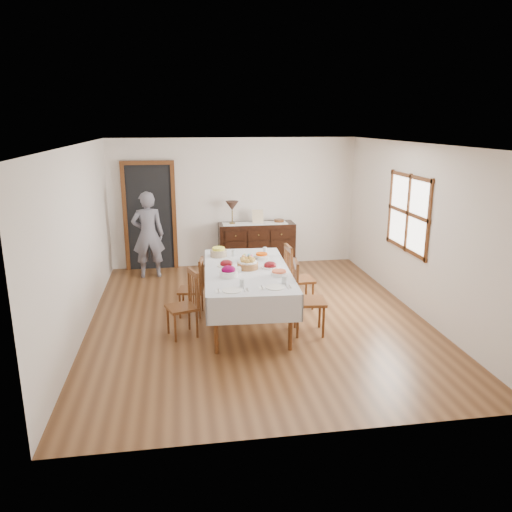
{
  "coord_description": "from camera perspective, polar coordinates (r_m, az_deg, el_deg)",
  "views": [
    {
      "loc": [
        -1.11,
        -7.06,
        2.91
      ],
      "look_at": [
        0.0,
        0.1,
        0.95
      ],
      "focal_mm": 35.0,
      "sensor_mm": 36.0,
      "label": 1
    }
  ],
  "objects": [
    {
      "name": "chair_right_near",
      "position": [
        7.03,
        5.69,
        -4.68
      ],
      "size": [
        0.49,
        0.49,
        1.06
      ],
      "rotation": [
        0.0,
        0.0,
        1.44
      ],
      "color": "#5B3015",
      "rests_on": "ground"
    },
    {
      "name": "egg_basket",
      "position": [
        7.68,
        -0.99,
        -0.32
      ],
      "size": [
        0.23,
        0.23,
        0.11
      ],
      "color": "black",
      "rests_on": "dining_table"
    },
    {
      "name": "table_lamp",
      "position": [
        9.96,
        -2.75,
        5.68
      ],
      "size": [
        0.26,
        0.26,
        0.46
      ],
      "color": "brown",
      "rests_on": "sideboard"
    },
    {
      "name": "runner",
      "position": [
        10.05,
        -0.12,
        3.75
      ],
      "size": [
        1.3,
        0.35,
        0.01
      ],
      "color": "white",
      "rests_on": "sideboard"
    },
    {
      "name": "carrot_bowl",
      "position": [
        7.81,
        0.65,
        -0.03
      ],
      "size": [
        0.24,
        0.24,
        0.09
      ],
      "color": "white",
      "rests_on": "dining_table"
    },
    {
      "name": "chair_right_far",
      "position": [
        7.99,
        4.64,
        -2.29
      ],
      "size": [
        0.45,
        0.45,
        1.03
      ],
      "rotation": [
        0.0,
        0.0,
        1.63
      ],
      "color": "#5B3015",
      "rests_on": "ground"
    },
    {
      "name": "pineapple_bowl",
      "position": [
        7.97,
        -4.3,
        0.43
      ],
      "size": [
        0.27,
        0.27,
        0.15
      ],
      "color": "tan",
      "rests_on": "dining_table"
    },
    {
      "name": "glass_far_b",
      "position": [
        8.14,
        1.02,
        0.66
      ],
      "size": [
        0.07,
        0.07,
        0.1
      ],
      "color": "silver",
      "rests_on": "dining_table"
    },
    {
      "name": "butter_dish",
      "position": [
        7.13,
        -2.29,
        -1.57
      ],
      "size": [
        0.14,
        0.1,
        0.07
      ],
      "color": "white",
      "rests_on": "dining_table"
    },
    {
      "name": "glass_far_a",
      "position": [
        7.97,
        -2.59,
        0.34
      ],
      "size": [
        0.06,
        0.06,
        0.1
      ],
      "color": "silver",
      "rests_on": "dining_table"
    },
    {
      "name": "chair_left_far",
      "position": [
        7.72,
        -7.12,
        -3.52
      ],
      "size": [
        0.43,
        0.43,
        0.9
      ],
      "rotation": [
        0.0,
        0.0,
        -1.75
      ],
      "color": "#5B3015",
      "rests_on": "ground"
    },
    {
      "name": "picture_frame",
      "position": [
        10.05,
        0.21,
        4.53
      ],
      "size": [
        0.22,
        0.08,
        0.28
      ],
      "color": "#CFB990",
      "rests_on": "sideboard"
    },
    {
      "name": "ground",
      "position": [
        7.71,
        0.11,
        -7.02
      ],
      "size": [
        6.0,
        6.0,
        0.0
      ],
      "primitive_type": "plane",
      "color": "brown"
    },
    {
      "name": "setting_left",
      "position": [
        6.41,
        -2.42,
        -3.66
      ],
      "size": [
        0.43,
        0.31,
        0.1
      ],
      "color": "white",
      "rests_on": "dining_table"
    },
    {
      "name": "beet_bowl",
      "position": [
        6.93,
        -3.16,
        -1.84
      ],
      "size": [
        0.25,
        0.25,
        0.16
      ],
      "color": "white",
      "rests_on": "dining_table"
    },
    {
      "name": "person",
      "position": [
        9.67,
        -12.25,
        2.71
      ],
      "size": [
        0.57,
        0.38,
        1.77
      ],
      "primitive_type": "imported",
      "rotation": [
        0.0,
        0.0,
        3.2
      ],
      "color": "slate",
      "rests_on": "ground"
    },
    {
      "name": "room_shell",
      "position": [
        7.64,
        -1.45,
        5.59
      ],
      "size": [
        5.02,
        6.02,
        2.65
      ],
      "color": "silver",
      "rests_on": "ground"
    },
    {
      "name": "casserole_dish",
      "position": [
        6.99,
        2.64,
        -1.95
      ],
      "size": [
        0.23,
        0.23,
        0.07
      ],
      "color": "white",
      "rests_on": "dining_table"
    },
    {
      "name": "deco_bowl",
      "position": [
        10.19,
        2.65,
        4.04
      ],
      "size": [
        0.2,
        0.2,
        0.06
      ],
      "color": "#5B3015",
      "rests_on": "sideboard"
    },
    {
      "name": "setting_right",
      "position": [
        6.53,
        2.5,
        -3.3
      ],
      "size": [
        0.43,
        0.31,
        0.1
      ],
      "color": "white",
      "rests_on": "dining_table"
    },
    {
      "name": "chair_left_near",
      "position": [
        7.01,
        -8.11,
        -5.36
      ],
      "size": [
        0.49,
        0.49,
        0.94
      ],
      "rotation": [
        0.0,
        0.0,
        -1.24
      ],
      "color": "#5B3015",
      "rests_on": "ground"
    },
    {
      "name": "sideboard",
      "position": [
        10.19,
        0.06,
        1.24
      ],
      "size": [
        1.53,
        0.56,
        0.92
      ],
      "color": "black",
      "rests_on": "ground"
    },
    {
      "name": "bread_basket",
      "position": [
        7.28,
        -0.96,
        -0.91
      ],
      "size": [
        0.31,
        0.31,
        0.17
      ],
      "color": "#966134",
      "rests_on": "dining_table"
    },
    {
      "name": "ham_platter_a",
      "position": [
        7.44,
        -3.41,
        -0.92
      ],
      "size": [
        0.27,
        0.27,
        0.11
      ],
      "color": "white",
      "rests_on": "dining_table"
    },
    {
      "name": "ham_platter_b",
      "position": [
        7.34,
        1.62,
        -1.11
      ],
      "size": [
        0.27,
        0.27,
        0.11
      ],
      "color": "white",
      "rests_on": "dining_table"
    },
    {
      "name": "dining_table",
      "position": [
        7.32,
        -1.05,
        -2.2
      ],
      "size": [
        1.34,
        2.46,
        0.83
      ],
      "rotation": [
        0.0,
        0.0,
        -0.05
      ],
      "color": "silver",
      "rests_on": "ground"
    }
  ]
}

